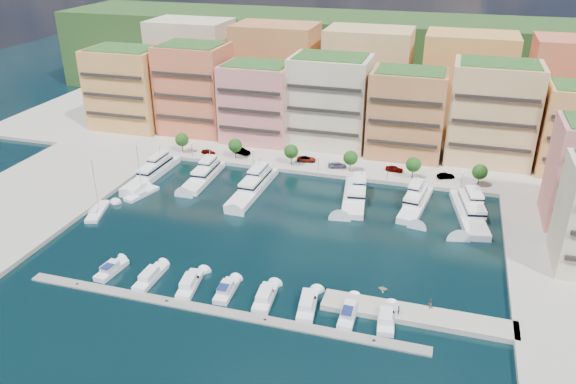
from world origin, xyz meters
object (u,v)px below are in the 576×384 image
Objects in this scene: cruiser_5 at (265,298)px; yacht_1 at (204,175)px; lamppost_2 at (318,161)px; yacht_4 at (355,195)px; tree_0 at (182,140)px; tender_3 at (460,313)px; car_3 at (337,165)px; person_1 at (430,304)px; cruiser_6 at (307,305)px; cruiser_7 at (349,313)px; lamppost_4 at (462,177)px; sailboat_2 at (142,194)px; cruiser_8 at (386,319)px; lamppost_0 at (192,147)px; tree_1 at (235,145)px; sailboat_1 at (97,212)px; tree_5 at (480,172)px; car_2 at (306,159)px; yacht_6 at (469,210)px; cruiser_1 at (111,270)px; car_1 at (242,151)px; tree_3 at (351,158)px; tree_2 at (291,152)px; cruiser_3 at (190,284)px; yacht_0 at (153,172)px; cruiser_2 at (150,277)px; person_0 at (399,310)px; yacht_5 at (416,201)px; lamppost_3 at (388,169)px; car_0 at (208,152)px; car_5 at (446,176)px; yacht_2 at (254,185)px; lamppost_1 at (253,154)px; tender_1 at (383,288)px; cruiser_4 at (226,291)px.

yacht_1 is at bearing 125.29° from cruiser_5.
lamppost_2 is 16.82m from yacht_4.
tree_0 is 4.22× the size of tender_3.
car_3 is 61.43m from person_1.
cruiser_7 is (7.15, -0.02, 0.02)m from cruiser_6.
lamppost_4 is 0.32× the size of sailboat_2.
cruiser_8 is (20.97, 0.01, 0.00)m from cruiser_5.
lamppost_0 is 1.00× the size of lamppost_4.
sailboat_1 is at bearing -116.50° from tree_1.
tree_5 is 1.09× the size of car_2.
lamppost_2 is at bearing 94.29° from cruiser_5.
yacht_6 is 77.62m from cruiser_1.
tree_5 reaches higher than cruiser_7.
lamppost_0 is 13.87m from car_1.
tree_3 is 3.23× the size of person_1.
yacht_6 is (46.02, -14.72, -3.53)m from tree_2.
cruiser_3 is 1.09× the size of cruiser_5.
cruiser_7 is at bearing 120.00° from tender_3.
cruiser_5 and cruiser_6 have the same top height.
tender_3 is at bearing 17.51° from cruiser_7.
sailboat_2 is 7.54× the size of person_1.
cruiser_1 reaches higher than cruiser_3.
lamppost_2 is 43.05m from yacht_0.
person_0 reaches higher than cruiser_2.
cruiser_2 is (-44.24, -44.70, -0.66)m from yacht_5.
lamppost_2 is 57.12m from cruiser_6.
lamppost_0 is 54.00m from lamppost_3.
cruiser_5 is at bearing 0.02° from cruiser_2.
car_1 reaches higher than car_0.
yacht_4 is 25.99m from car_5.
tree_0 is 1.16× the size of car_3.
tree_5 is 0.63× the size of cruiser_2.
yacht_2 is 2.74× the size of cruiser_7.
yacht_5 is at bearing -21.43° from tree_2.
yacht_5 is 3.83× the size of car_2.
yacht_6 reaches higher than lamppost_1.
tender_1 is at bearing -27.85° from yacht_0.
cruiser_4 is at bearing 0.00° from cruiser_1.
yacht_0 is at bearing 76.89° from tender_3.
yacht_2 is at bearing 147.62° from car_2.
car_5 is (72.18, 2.31, -3.03)m from tree_0.
sailboat_2 is (-49.80, 31.45, -0.24)m from cruiser_6.
yacht_6 is 5.79× the size of car_0.
sailboat_1 reaches higher than lamppost_0.
cruiser_2 is at bearing -122.91° from lamppost_3.
yacht_4 is 46.14m from cruiser_8.
yacht_2 is at bearing 65.98° from tender_3.
lamppost_1 is 0.45× the size of cruiser_3.
tree_1 is 1.00× the size of tree_2.
car_2 is (-16.41, 61.35, 1.17)m from cruiser_6.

